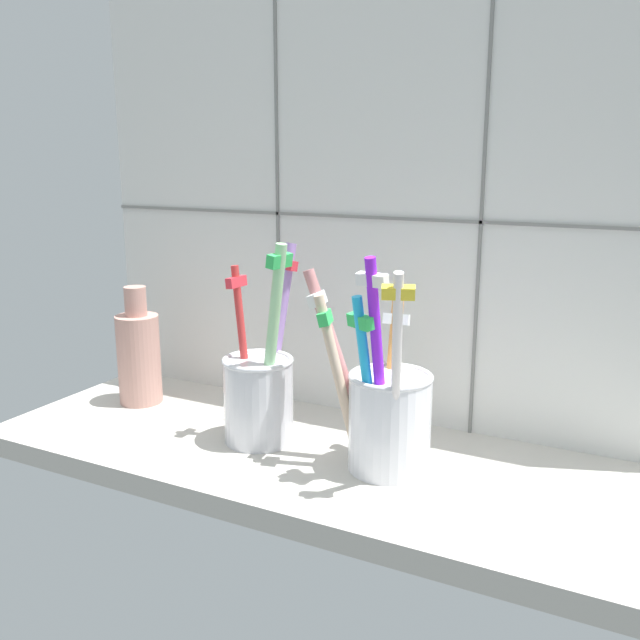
{
  "coord_description": "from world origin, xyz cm",
  "views": [
    {
      "loc": [
        26.58,
        -51.76,
        28.33
      ],
      "look_at": [
        0.0,
        -0.18,
        14.44
      ],
      "focal_mm": 38.95,
      "sensor_mm": 36.0,
      "label": 1
    }
  ],
  "objects": [
    {
      "name": "counter_slab",
      "position": [
        0.0,
        0.0,
        1.0
      ],
      "size": [
        64.0,
        22.0,
        2.0
      ],
      "primitive_type": "cube",
      "color": "#BCB7AD",
      "rests_on": "ground"
    },
    {
      "name": "tile_wall_back",
      "position": [
        0.0,
        12.0,
        22.5
      ],
      "size": [
        64.0,
        2.2,
        45.0
      ],
      "color": "silver",
      "rests_on": "ground"
    },
    {
      "name": "toothbrush_cup_left",
      "position": [
        -6.48,
        -0.01,
        6.93
      ],
      "size": [
        7.07,
        9.33,
        18.96
      ],
      "color": "silver",
      "rests_on": "counter_slab"
    },
    {
      "name": "toothbrush_cup_right",
      "position": [
        6.25,
        -0.35,
        7.22
      ],
      "size": [
        11.84,
        10.48,
        18.84
      ],
      "color": "white",
      "rests_on": "counter_slab"
    },
    {
      "name": "ceramic_vase",
      "position": [
        -23.59,
        3.0,
        7.31
      ],
      "size": [
        4.57,
        4.57,
        12.79
      ],
      "color": "tan",
      "rests_on": "counter_slab"
    }
  ]
}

